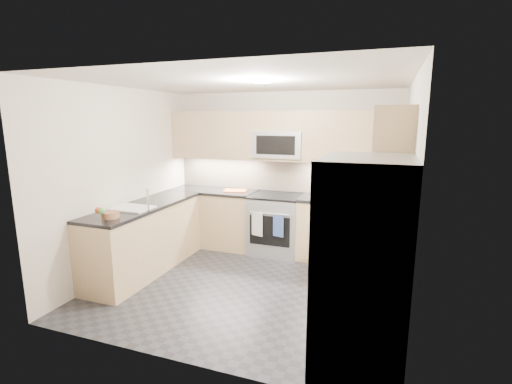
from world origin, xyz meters
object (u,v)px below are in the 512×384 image
object	(u,v)px
gas_range	(276,225)
cutting_board	(235,190)
microwave	(279,144)
fruit_basket	(110,215)
utensil_bowl	(394,196)
refrigerator	(362,268)

from	to	relation	value
gas_range	cutting_board	xyz separation A→B (m)	(-0.71, 0.05, 0.49)
microwave	fruit_basket	size ratio (longest dim) A/B	3.75
gas_range	cutting_board	bearing A→B (deg)	175.77
cutting_board	fruit_basket	world-z (taller)	fruit_basket
cutting_board	fruit_basket	distance (m)	2.16
utensil_bowl	refrigerator	bearing A→B (deg)	-95.60
gas_range	fruit_basket	bearing A→B (deg)	-126.02
utensil_bowl	cutting_board	bearing A→B (deg)	-179.49
cutting_board	fruit_basket	size ratio (longest dim) A/B	1.76
microwave	refrigerator	distance (m)	3.04
refrigerator	microwave	bearing A→B (deg)	119.62
gas_range	microwave	distance (m)	1.25
gas_range	utensil_bowl	distance (m)	1.79
utensil_bowl	fruit_basket	bearing A→B (deg)	-146.76
gas_range	refrigerator	bearing A→B (deg)	-59.12
refrigerator	utensil_bowl	distance (m)	2.51
utensil_bowl	fruit_basket	xyz separation A→B (m)	(-3.14, -2.05, -0.05)
gas_range	microwave	xyz separation A→B (m)	(0.00, 0.12, 1.24)
gas_range	utensil_bowl	xyz separation A→B (m)	(1.69, 0.07, 0.57)
gas_range	fruit_basket	distance (m)	2.50
fruit_basket	utensil_bowl	bearing A→B (deg)	33.24
refrigerator	cutting_board	world-z (taller)	refrigerator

